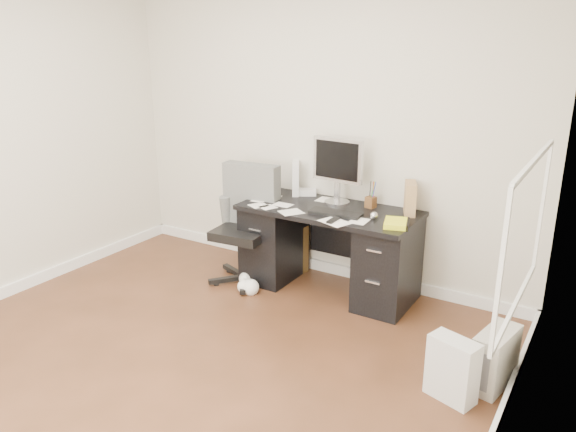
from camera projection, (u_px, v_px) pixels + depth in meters
name	position (u px, v px, depth m)	size (l,w,h in m)	color
ground	(174.00, 370.00, 3.77)	(4.00, 4.00, 0.00)	#412615
room_shell	(164.00, 123.00, 3.27)	(4.02, 4.02, 2.71)	beige
desk	(328.00, 247.00, 4.84)	(1.50, 0.70, 0.75)	black
loose_papers	(306.00, 206.00, 4.79)	(1.10, 0.60, 0.00)	white
lcd_monitor	(338.00, 171.00, 4.77)	(0.46, 0.26, 0.58)	silver
keyboard	(335.00, 213.00, 4.56)	(0.43, 0.15, 0.02)	black
computer_mouse	(374.00, 216.00, 4.43)	(0.07, 0.07, 0.07)	silver
travel_mug	(267.00, 187.00, 5.04)	(0.08, 0.08, 0.19)	navy
white_binder	(296.00, 178.00, 5.13)	(0.12, 0.26, 0.30)	silver
magazine_file	(410.00, 198.00, 4.55)	(0.11, 0.23, 0.26)	#9F7F4D
pen_cup	(371.00, 195.00, 4.72)	(0.09, 0.09, 0.23)	#593419
yellow_book	(396.00, 223.00, 4.29)	(0.18, 0.23, 0.04)	#F6FC1B
paper_remote	(335.00, 221.00, 4.38)	(0.23, 0.19, 0.02)	white
office_chair	(243.00, 226.00, 4.97)	(0.60, 0.60, 1.06)	#4C4E4C
pc_tower	(495.00, 359.00, 3.55)	(0.17, 0.38, 0.38)	#A9A398
shopping_bag	(452.00, 369.00, 3.42)	(0.30, 0.21, 0.41)	silver
wicker_basket	(274.00, 250.00, 5.25)	(0.46, 0.46, 0.46)	#483115
desk_printer	(277.00, 259.00, 5.39)	(0.31, 0.26, 0.18)	slate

